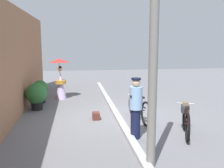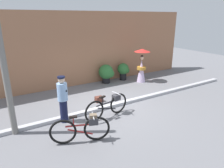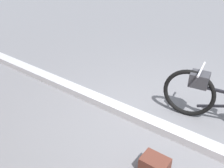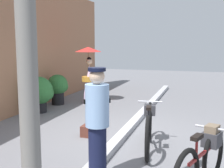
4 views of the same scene
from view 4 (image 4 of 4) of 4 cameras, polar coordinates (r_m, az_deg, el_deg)
The scene contains 9 objects.
ground_plane at distance 6.27m, azimuth 2.01°, elevation -10.36°, with size 30.00×30.00×0.00m, color slate.
sidewalk_curb at distance 6.25m, azimuth 2.01°, elevation -9.84°, with size 14.00×0.20×0.12m, color #B2B2B7.
bicycle_near_officer at distance 4.17m, azimuth 17.14°, elevation -14.01°, with size 1.65×0.68×0.85m.
bicycle_far_side at distance 5.60m, azimuth 7.17°, elevation -8.09°, with size 1.86×0.48×0.86m.
person_officer at distance 4.21m, azimuth -2.87°, elevation -7.25°, with size 0.34×0.35×1.64m.
person_with_parasol at distance 9.76m, azimuth -4.46°, elevation 2.05°, with size 0.88×0.88×1.83m.
potted_plant_by_door at distance 9.57m, azimuth -10.36°, elevation -0.58°, with size 0.66×0.65×0.96m.
potted_plant_small at distance 8.60m, azimuth -13.82°, elevation -1.58°, with size 0.82×0.80×1.02m.
backpack_on_pavement at distance 6.37m, azimuth -4.63°, elevation -8.92°, with size 0.32×0.23×0.23m.
Camera 4 is at (-5.73, -1.60, 1.99)m, focal length 47.23 mm.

